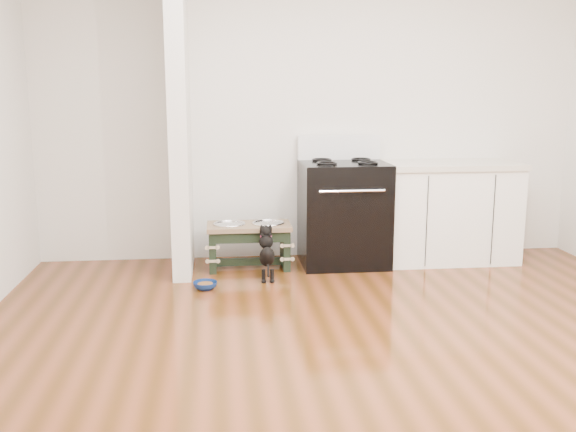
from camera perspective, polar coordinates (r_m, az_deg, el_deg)
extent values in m
plane|color=#4B290D|center=(3.84, 7.43, -12.79)|extent=(5.00, 5.00, 0.00)
plane|color=silver|center=(5.97, 2.07, 9.21)|extent=(5.00, 0.00, 5.00)
cube|color=silver|center=(5.52, -9.62, 8.90)|extent=(0.15, 0.80, 2.70)
cube|color=black|center=(5.77, 4.96, 0.21)|extent=(0.76, 0.65, 0.92)
cube|color=black|center=(5.49, 5.57, -1.02)|extent=(0.58, 0.02, 0.50)
cylinder|color=silver|center=(5.39, 5.72, 2.22)|extent=(0.56, 0.02, 0.02)
cube|color=white|center=(5.96, 4.54, 6.10)|extent=(0.76, 0.08, 0.22)
torus|color=black|center=(5.53, 3.49, 4.70)|extent=(0.18, 0.18, 0.02)
torus|color=black|center=(5.61, 7.13, 4.72)|extent=(0.18, 0.18, 0.02)
torus|color=black|center=(5.81, 3.02, 5.01)|extent=(0.18, 0.18, 0.02)
torus|color=black|center=(5.88, 6.50, 5.03)|extent=(0.18, 0.18, 0.02)
cube|color=white|center=(6.07, 14.03, 0.16)|extent=(1.20, 0.60, 0.86)
cube|color=beige|center=(6.00, 14.23, 4.43)|extent=(1.24, 0.64, 0.05)
cube|color=black|center=(5.91, 14.71, -3.93)|extent=(1.20, 0.06, 0.10)
cube|color=black|center=(5.66, -6.71, -2.96)|extent=(0.06, 0.35, 0.36)
cube|color=black|center=(5.69, -0.26, -2.81)|extent=(0.06, 0.35, 0.36)
cube|color=black|center=(5.48, -3.41, -1.93)|extent=(0.58, 0.03, 0.09)
cube|color=black|center=(5.69, -3.46, -4.06)|extent=(0.58, 0.06, 0.06)
cube|color=brown|center=(5.62, -3.50, -0.92)|extent=(0.73, 0.39, 0.04)
cylinder|color=silver|center=(5.61, -5.23, -0.94)|extent=(0.25, 0.25, 0.04)
cylinder|color=silver|center=(5.63, -1.78, -0.86)|extent=(0.25, 0.25, 0.04)
torus|color=silver|center=(5.61, -5.23, -0.70)|extent=(0.28, 0.28, 0.02)
torus|color=silver|center=(5.62, -1.78, -0.62)|extent=(0.28, 0.28, 0.02)
cylinder|color=black|center=(5.27, -2.19, -5.36)|extent=(0.03, 0.03, 0.11)
cylinder|color=black|center=(5.27, -1.43, -5.34)|extent=(0.03, 0.03, 0.11)
sphere|color=black|center=(5.27, -2.18, -5.84)|extent=(0.04, 0.04, 0.04)
sphere|color=black|center=(5.28, -1.41, -5.82)|extent=(0.04, 0.04, 0.04)
ellipsoid|color=black|center=(5.30, -1.87, -3.64)|extent=(0.13, 0.30, 0.26)
sphere|color=black|center=(5.37, -1.96, -2.30)|extent=(0.12, 0.12, 0.12)
sphere|color=black|center=(5.38, -1.99, -1.39)|extent=(0.10, 0.10, 0.10)
sphere|color=black|center=(5.45, -2.40, -1.24)|extent=(0.04, 0.04, 0.04)
sphere|color=black|center=(5.45, -1.69, -1.22)|extent=(0.04, 0.04, 0.04)
cylinder|color=black|center=(5.21, -1.77, -4.86)|extent=(0.02, 0.08, 0.10)
torus|color=#DD416F|center=(5.38, -1.98, -1.84)|extent=(0.10, 0.06, 0.09)
imported|color=navy|center=(5.15, -7.37, -6.14)|extent=(0.23, 0.23, 0.06)
cylinder|color=#553918|center=(5.15, -7.37, -6.10)|extent=(0.12, 0.12, 0.02)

